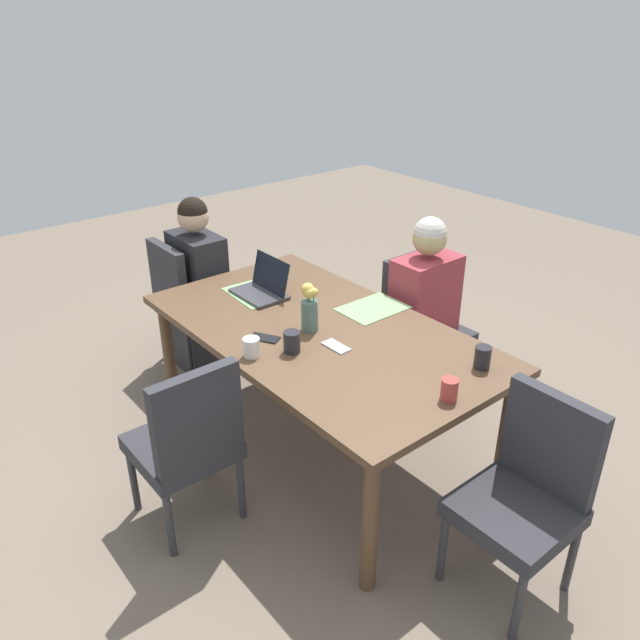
{
  "coord_description": "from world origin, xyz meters",
  "views": [
    {
      "loc": [
        -2.24,
        1.83,
        2.27
      ],
      "look_at": [
        0.0,
        0.0,
        0.81
      ],
      "focal_mm": 35.17,
      "sensor_mm": 36.0,
      "label": 1
    }
  ],
  "objects": [
    {
      "name": "placemat_near_left_mid",
      "position": [
        0.0,
        -0.38,
        0.76
      ],
      "size": [
        0.26,
        0.36,
        0.0
      ],
      "primitive_type": "cube",
      "rotation": [
        0.0,
        0.0,
        1.57
      ],
      "color": "#7FAD70",
      "rests_on": "dining_table"
    },
    {
      "name": "person_head_right_left_near",
      "position": [
        1.23,
        0.03,
        0.53
      ],
      "size": [
        0.4,
        0.36,
        1.19
      ],
      "color": "#2D2D33",
      "rests_on": "ground_plane"
    },
    {
      "name": "chair_far_right_near",
      "position": [
        -0.08,
        0.84,
        0.5
      ],
      "size": [
        0.44,
        0.44,
        0.9
      ],
      "color": "#2D2D33",
      "rests_on": "ground_plane"
    },
    {
      "name": "person_near_left_mid",
      "position": [
        0.01,
        -0.82,
        0.53
      ],
      "size": [
        0.36,
        0.4,
        1.19
      ],
      "color": "#2D2D33",
      "rests_on": "ground_plane"
    },
    {
      "name": "flower_vase",
      "position": [
        0.02,
        0.05,
        0.88
      ],
      "size": [
        0.1,
        0.09,
        0.26
      ],
      "color": "#4C6B60",
      "rests_on": "dining_table"
    },
    {
      "name": "laptop_head_right_left_near",
      "position": [
        0.54,
        -0.01,
        0.8
      ],
      "size": [
        0.32,
        0.22,
        0.21
      ],
      "color": "#38383D",
      "rests_on": "dining_table"
    },
    {
      "name": "coffee_mug_near_right",
      "position": [
        -0.78,
        -0.33,
        0.81
      ],
      "size": [
        0.08,
        0.08,
        0.11
      ],
      "primitive_type": "cylinder",
      "color": "#232328",
      "rests_on": "dining_table"
    },
    {
      "name": "chair_head_right_left_near",
      "position": [
        1.29,
        0.11,
        0.5
      ],
      "size": [
        0.44,
        0.44,
        0.9
      ],
      "color": "#2D2D33",
      "rests_on": "ground_plane"
    },
    {
      "name": "phone_silver",
      "position": [
        -0.2,
        0.06,
        0.76
      ],
      "size": [
        0.15,
        0.07,
        0.01
      ],
      "primitive_type": "cube",
      "rotation": [
        0.0,
        0.0,
        0.02
      ],
      "color": "silver",
      "rests_on": "dining_table"
    },
    {
      "name": "coffee_mug_centre_right",
      "position": [
        -0.85,
        -0.01,
        0.81
      ],
      "size": [
        0.07,
        0.07,
        0.1
      ],
      "primitive_type": "cylinder",
      "color": "#AD3D38",
      "rests_on": "dining_table"
    },
    {
      "name": "chair_head_left_left_far",
      "position": [
        -1.25,
        -0.08,
        0.5
      ],
      "size": [
        0.44,
        0.44,
        0.9
      ],
      "color": "#2D2D33",
      "rests_on": "ground_plane"
    },
    {
      "name": "coffee_mug_near_left",
      "position": [
        -0.1,
        0.26,
        0.81
      ],
      "size": [
        0.08,
        0.08,
        0.11
      ],
      "primitive_type": "cylinder",
      "color": "#232328",
      "rests_on": "dining_table"
    },
    {
      "name": "ground_plane",
      "position": [
        0.0,
        0.0,
        0.0
      ],
      "size": [
        10.0,
        10.0,
        0.0
      ],
      "primitive_type": "plane",
      "color": "#756656"
    },
    {
      "name": "coffee_mug_centre_left",
      "position": [
        -0.01,
        0.43,
        0.81
      ],
      "size": [
        0.08,
        0.08,
        0.09
      ],
      "primitive_type": "cylinder",
      "color": "white",
      "rests_on": "dining_table"
    },
    {
      "name": "dining_table",
      "position": [
        0.0,
        0.0,
        0.68
      ],
      "size": [
        1.93,
        1.08,
        0.76
      ],
      "color": "brown",
      "rests_on": "ground_plane"
    },
    {
      "name": "phone_black",
      "position": [
        0.09,
        0.29,
        0.76
      ],
      "size": [
        0.17,
        0.14,
        0.01
      ],
      "primitive_type": "cube",
      "rotation": [
        0.0,
        0.0,
        0.51
      ],
      "color": "black",
      "rests_on": "dining_table"
    },
    {
      "name": "placemat_head_right_left_near",
      "position": [
        0.58,
        0.01,
        0.76
      ],
      "size": [
        0.37,
        0.28,
        0.0
      ],
      "primitive_type": "cube",
      "rotation": [
        0.0,
        0.0,
        3.09
      ],
      "color": "#7FAD70",
      "rests_on": "dining_table"
    },
    {
      "name": "chair_near_left_mid",
      "position": [
        0.08,
        -0.88,
        0.5
      ],
      "size": [
        0.44,
        0.44,
        0.9
      ],
      "color": "#2D2D33",
      "rests_on": "ground_plane"
    }
  ]
}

